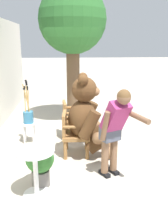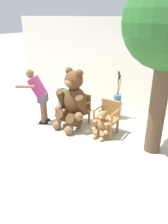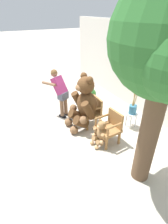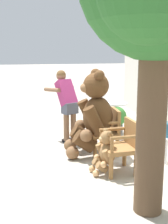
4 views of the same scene
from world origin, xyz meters
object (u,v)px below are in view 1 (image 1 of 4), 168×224
(wooden_chair_right, at_px, (72,118))
(white_stool, at_px, (29,127))
(teddy_bear_large, at_px, (87,116))
(round_side_table, at_px, (35,168))
(teddy_bear_small, at_px, (84,122))
(brush_bucket, at_px, (28,114))
(wooden_chair_left, at_px, (73,132))
(potted_plant, at_px, (40,162))
(person_visitor, at_px, (115,126))
(patio_tree, at_px, (74,23))

(wooden_chair_right, bearing_deg, white_stool, 104.98)
(teddy_bear_large, distance_m, round_side_table, 1.63)
(wooden_chair_right, height_order, teddy_bear_large, teddy_bear_large)
(teddy_bear_small, bearing_deg, brush_bucket, 102.05)
(wooden_chair_left, bearing_deg, teddy_bear_small, -16.87)
(teddy_bear_large, relative_size, brush_bucket, 1.69)
(wooden_chair_right, xyz_separation_m, white_stool, (-0.26, 0.96, -0.11))
(wooden_chair_left, height_order, round_side_table, wooden_chair_left)
(white_stool, xyz_separation_m, potted_plant, (-1.76, -0.42, 0.04))
(round_side_table, bearing_deg, teddy_bear_small, -20.49)
(wooden_chair_left, xyz_separation_m, round_side_table, (-1.36, 0.57, -0.01))
(wooden_chair_right, xyz_separation_m, person_visitor, (-1.85, -0.64, 0.44))
(white_stool, height_order, potted_plant, potted_plant)
(teddy_bear_large, distance_m, patio_tree, 2.91)
(teddy_bear_large, relative_size, person_visitor, 1.06)
(wooden_chair_left, relative_size, white_stool, 1.87)
(teddy_bear_large, height_order, person_visitor, teddy_bear_large)
(wooden_chair_right, relative_size, teddy_bear_large, 0.53)
(potted_plant, bearing_deg, wooden_chair_left, -26.14)
(brush_bucket, bearing_deg, potted_plant, -166.59)
(wooden_chair_left, xyz_separation_m, white_stool, (0.66, 0.96, -0.11))
(wooden_chair_left, xyz_separation_m, potted_plant, (-1.10, 0.54, -0.07))
(brush_bucket, bearing_deg, round_side_table, -169.23)
(brush_bucket, xyz_separation_m, potted_plant, (-1.76, -0.42, -0.26))
(wooden_chair_left, distance_m, potted_plant, 1.23)
(wooden_chair_right, distance_m, white_stool, 1.00)
(wooden_chair_left, relative_size, person_visitor, 0.57)
(teddy_bear_large, xyz_separation_m, round_side_table, (-1.36, 0.84, -0.34))
(wooden_chair_right, bearing_deg, wooden_chair_left, 179.99)
(teddy_bear_small, xyz_separation_m, white_stool, (-0.26, 1.24, -0.00))
(teddy_bear_large, distance_m, person_visitor, 1.01)
(potted_plant, bearing_deg, brush_bucket, 13.41)
(wooden_chair_right, bearing_deg, round_side_table, 165.86)
(teddy_bear_small, distance_m, patio_tree, 2.63)
(wooden_chair_left, height_order, teddy_bear_large, teddy_bear_large)
(person_visitor, bearing_deg, teddy_bear_large, 21.60)
(person_visitor, xyz_separation_m, potted_plant, (-0.16, 1.18, -0.51))
(teddy_bear_large, bearing_deg, white_stool, 61.39)
(potted_plant, bearing_deg, wooden_chair_right, -14.97)
(wooden_chair_right, bearing_deg, brush_bucket, 104.99)
(teddy_bear_small, xyz_separation_m, patio_tree, (1.32, 0.17, 2.27))
(patio_tree, xyz_separation_m, potted_plant, (-3.34, 0.65, -2.23))
(person_visitor, xyz_separation_m, round_side_table, (-0.43, 1.21, -0.46))
(wooden_chair_left, xyz_separation_m, wooden_chair_right, (0.92, -0.00, 0.00))
(teddy_bear_small, distance_m, round_side_table, 2.45)
(wooden_chair_left, bearing_deg, round_side_table, 157.13)
(white_stool, bearing_deg, teddy_bear_small, -77.96)
(white_stool, bearing_deg, wooden_chair_left, -124.65)
(round_side_table, bearing_deg, brush_bucket, 10.77)
(brush_bucket, bearing_deg, white_stool, -66.71)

